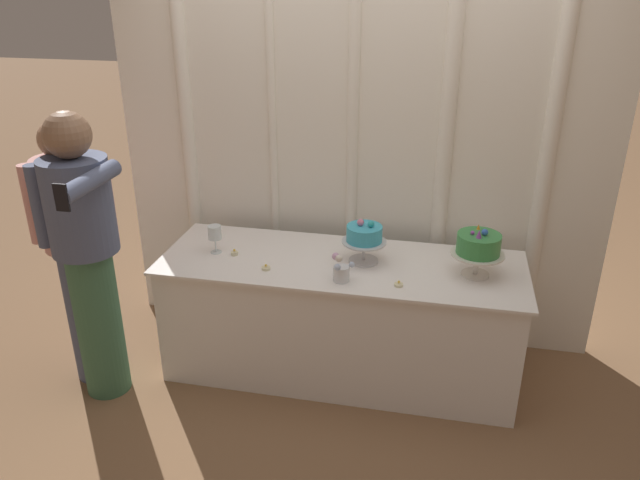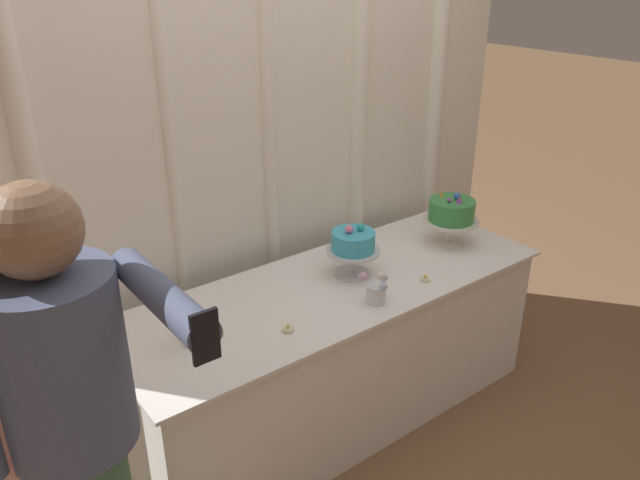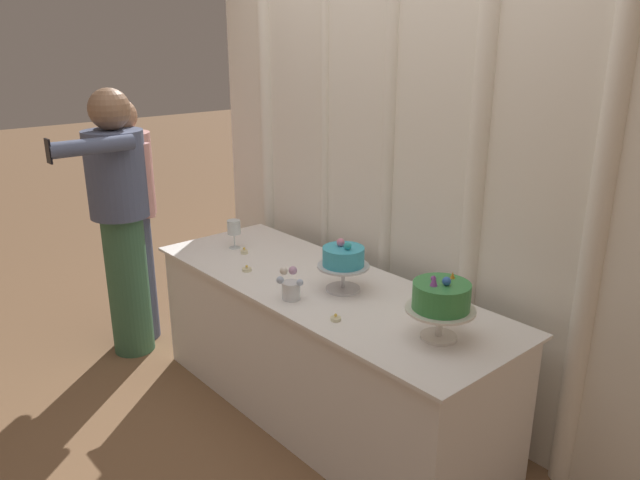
# 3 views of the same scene
# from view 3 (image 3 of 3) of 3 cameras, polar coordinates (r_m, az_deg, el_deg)

# --- Properties ---
(ground_plane) EXTENTS (24.00, 24.00, 0.00)m
(ground_plane) POSITION_cam_3_polar(r_m,az_deg,el_deg) (3.28, -1.19, -16.30)
(ground_plane) COLOR #846042
(draped_curtain) EXTENTS (2.97, 0.15, 2.88)m
(draped_curtain) POSITION_cam_3_polar(r_m,az_deg,el_deg) (3.10, 7.44, 11.11)
(draped_curtain) COLOR white
(draped_curtain) RESTS_ON ground_plane
(cake_table) EXTENTS (2.04, 0.72, 0.72)m
(cake_table) POSITION_cam_3_polar(r_m,az_deg,el_deg) (3.14, 0.19, -10.21)
(cake_table) COLOR white
(cake_table) RESTS_ON ground_plane
(cake_display_nearleft) EXTENTS (0.25, 0.25, 0.25)m
(cake_display_nearleft) POSITION_cam_3_polar(r_m,az_deg,el_deg) (2.86, 2.20, -1.88)
(cake_display_nearleft) COLOR silver
(cake_display_nearleft) RESTS_ON cake_table
(cake_display_nearright) EXTENTS (0.28, 0.28, 0.28)m
(cake_display_nearright) POSITION_cam_3_polar(r_m,az_deg,el_deg) (2.45, 11.28, -5.44)
(cake_display_nearright) COLOR silver
(cake_display_nearright) RESTS_ON cake_table
(wine_glass) EXTENTS (0.08, 0.08, 0.17)m
(wine_glass) POSITION_cam_3_polar(r_m,az_deg,el_deg) (3.48, -8.08, 1.13)
(wine_glass) COLOR silver
(wine_glass) RESTS_ON cake_table
(flower_vase) EXTENTS (0.13, 0.13, 0.16)m
(flower_vase) POSITION_cam_3_polar(r_m,az_deg,el_deg) (2.81, -2.78, -4.39)
(flower_vase) COLOR silver
(flower_vase) RESTS_ON cake_table
(tealight_far_left) EXTENTS (0.04, 0.04, 0.04)m
(tealight_far_left) POSITION_cam_3_polar(r_m,az_deg,el_deg) (3.42, -7.11, -1.09)
(tealight_far_left) COLOR beige
(tealight_far_left) RESTS_ON cake_table
(tealight_near_left) EXTENTS (0.05, 0.05, 0.03)m
(tealight_near_left) POSITION_cam_3_polar(r_m,az_deg,el_deg) (3.17, -6.87, -2.75)
(tealight_near_left) COLOR beige
(tealight_near_left) RESTS_ON cake_table
(tealight_near_right) EXTENTS (0.05, 0.05, 0.03)m
(tealight_near_right) POSITION_cam_3_polar(r_m,az_deg,el_deg) (2.62, 1.47, -7.37)
(tealight_near_right) COLOR beige
(tealight_near_right) RESTS_ON cake_table
(guest_man_pink_jacket) EXTENTS (0.49, 0.36, 1.53)m
(guest_man_pink_jacket) POSITION_cam_3_polar(r_m,az_deg,el_deg) (3.92, -17.39, 2.40)
(guest_man_pink_jacket) COLOR #4C5675
(guest_man_pink_jacket) RESTS_ON ground_plane
(guest_girl_blue_dress) EXTENTS (0.51, 0.61, 1.61)m
(guest_girl_blue_dress) POSITION_cam_3_polar(r_m,az_deg,el_deg) (3.75, -18.26, 2.32)
(guest_girl_blue_dress) COLOR #3D6B4C
(guest_girl_blue_dress) RESTS_ON ground_plane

